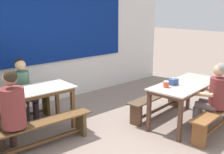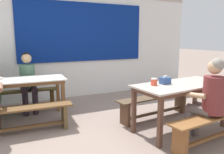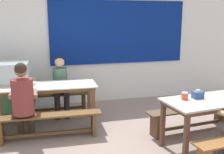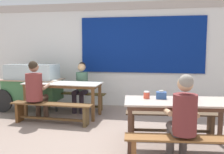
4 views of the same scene
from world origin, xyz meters
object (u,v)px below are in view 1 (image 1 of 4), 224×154
Objects in this scene: bench_near_front at (217,117)px; person_left_back_turned at (11,109)px; tissue_box at (173,82)px; person_near_front at (214,94)px; bench_far_front at (40,131)px; person_center_facing at (23,87)px; dining_table_near at (186,88)px; soup_bowl at (4,92)px; dining_table_far at (22,96)px; bench_far_back at (10,109)px; condiment_jar at (166,84)px; bench_near_back at (157,101)px.

person_left_back_turned is at bearing 151.15° from bench_near_front.
person_left_back_turned reaches higher than bench_near_front.
bench_near_front is 10.30× the size of tissue_box.
bench_far_front is at bearing 149.31° from person_near_front.
person_center_facing is (0.66, 1.05, -0.05)m from person_left_back_turned.
dining_table_near is 12.80× the size of soup_bowl.
dining_table_near reaches higher than bench_far_front.
person_left_back_turned is (-0.38, 0.07, 0.43)m from bench_far_front.
person_center_facing reaches higher than soup_bowl.
person_left_back_turned is at bearing -103.36° from soup_bowl.
bench_far_back is (0.02, 0.60, -0.40)m from dining_table_far.
bench_far_front is 1.21m from person_center_facing.
condiment_jar is at bearing 128.51° from bench_near_front.
person_center_facing is (-2.21, 2.63, 0.39)m from bench_near_front.
dining_table_far is at bearing -91.93° from bench_far_back.
dining_table_near is 3.22m from bench_far_back.
bench_near_front is 1.34× the size of person_center_facing.
soup_bowl is at bearing 140.89° from bench_near_front.
tissue_box is at bearing 112.68° from person_near_front.
bench_near_front is 3.46m from person_center_facing.
soup_bowl is (0.15, 0.63, 0.07)m from person_left_back_turned.
tissue_box is 1.19× the size of soup_bowl.
tissue_box is at bearing -19.12° from person_left_back_turned.
bench_near_back is 2.80m from person_left_back_turned.
bench_far_back is 0.97× the size of bench_far_front.
bench_far_back is 1.21m from bench_far_front.
person_center_facing is 2.57m from condiment_jar.
condiment_jar is at bearing 128.15° from person_near_front.
bench_far_front is (-0.02, -0.60, -0.40)m from dining_table_far.
bench_near_front is 3.31m from person_left_back_turned.
bench_near_front is 1.25× the size of person_left_back_turned.
person_near_front is (2.40, -2.65, 0.40)m from bench_far_back.
bench_near_back is at bearing 50.96° from condiment_jar.
soup_bowl is at bearing 141.11° from person_near_front.
tissue_box is at bearing -20.51° from bench_far_front.
dining_table_far is 11.24× the size of tissue_box.
person_center_facing reaches higher than condiment_jar.
dining_table_near is 0.31m from tissue_box.
tissue_box is at bearing 159.22° from dining_table_near.
bench_far_front is 2.38m from tissue_box.
bench_far_back is 1.29× the size of person_left_back_turned.
dining_table_near is at bearing 96.07° from bench_near_front.
person_center_facing is (0.28, 1.12, 0.38)m from bench_far_front.
person_near_front reaches higher than bench_near_back.
bench_near_back is 14.78× the size of condiment_jar.
person_left_back_turned is (-2.87, 1.58, 0.44)m from bench_near_front.
person_left_back_turned is (-0.42, -1.13, 0.43)m from bench_far_back.
condiment_jar is (-0.49, 0.62, 0.14)m from person_near_front.
bench_far_back is at bearing 132.12° from person_near_front.
bench_near_back is at bearing 68.88° from tissue_box.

